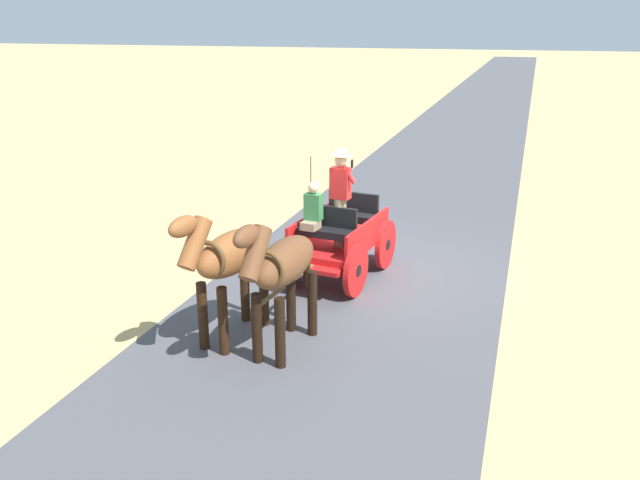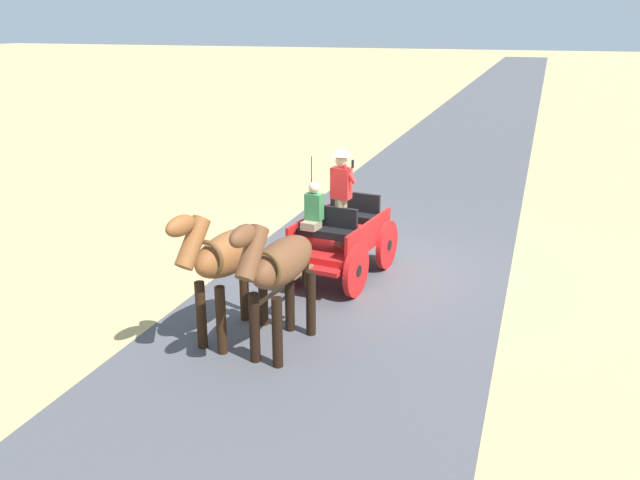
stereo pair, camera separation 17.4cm
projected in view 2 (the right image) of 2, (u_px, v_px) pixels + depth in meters
name	position (u px, v px, depth m)	size (l,w,h in m)	color
ground_plane	(368.00, 270.00, 12.83)	(200.00, 200.00, 0.00)	tan
road_surface	(368.00, 270.00, 12.83)	(5.28, 160.00, 0.01)	#4C4C51
horse_drawn_carriage	(339.00, 236.00, 12.22)	(1.70, 4.51, 2.50)	red
horse_near_side	(279.00, 267.00, 9.29)	(0.72, 2.14, 2.21)	brown
horse_off_side	(226.00, 257.00, 9.66)	(0.83, 2.15, 2.21)	brown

